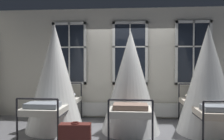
{
  "coord_description": "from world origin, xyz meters",
  "views": [
    {
      "loc": [
        -0.07,
        -4.62,
        1.5
      ],
      "look_at": [
        -0.42,
        0.13,
        1.38
      ],
      "focal_mm": 33.61,
      "sensor_mm": 36.0,
      "label": 1
    }
  ],
  "objects_px": {
    "suitcase_dark": "(75,136)",
    "cot_first": "(55,78)",
    "cot_third": "(208,81)",
    "cot_second": "(130,82)"
  },
  "relations": [
    {
      "from": "cot_third",
      "to": "cot_first",
      "type": "bearing_deg",
      "value": 90.4
    },
    {
      "from": "suitcase_dark",
      "to": "cot_third",
      "type": "bearing_deg",
      "value": 17.7
    },
    {
      "from": "cot_second",
      "to": "suitcase_dark",
      "type": "distance_m",
      "value": 1.71
    },
    {
      "from": "cot_third",
      "to": "cot_second",
      "type": "bearing_deg",
      "value": 89.87
    },
    {
      "from": "cot_second",
      "to": "cot_third",
      "type": "height_order",
      "value": "cot_third"
    },
    {
      "from": "cot_second",
      "to": "cot_first",
      "type": "bearing_deg",
      "value": 90.86
    },
    {
      "from": "cot_first",
      "to": "cot_third",
      "type": "distance_m",
      "value": 3.43
    },
    {
      "from": "suitcase_dark",
      "to": "cot_first",
      "type": "bearing_deg",
      "value": 121.43
    },
    {
      "from": "cot_first",
      "to": "suitcase_dark",
      "type": "relative_size",
      "value": 4.27
    },
    {
      "from": "cot_second",
      "to": "cot_third",
      "type": "distance_m",
      "value": 1.68
    }
  ]
}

